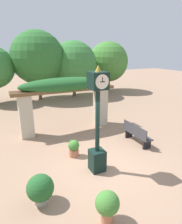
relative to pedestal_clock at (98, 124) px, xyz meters
The scene contains 8 objects.
ground_plane 1.75m from the pedestal_clock, 22.95° to the left, with size 60.00×60.00×0.00m, color #9E7A60.
pedestal_clock is the anchor object (origin of this frame).
pergola 3.97m from the pedestal_clock, 86.91° to the left, with size 5.19×1.21×2.76m.
potted_plant_near_left 2.55m from the pedestal_clock, 110.70° to the right, with size 0.60×0.60×0.85m.
potted_plant_near_right 2.58m from the pedestal_clock, 160.09° to the right, with size 0.75×0.75×0.86m.
potted_plant_far_left 1.89m from the pedestal_clock, 108.01° to the left, with size 0.44×0.44×0.69m.
park_bench 3.09m from the pedestal_clock, 23.90° to the left, with size 0.42×1.61×0.89m.
tree_line 11.80m from the pedestal_clock, 86.72° to the left, with size 18.05×4.98×5.58m.
Camera 1 is at (-3.02, -5.54, 4.06)m, focal length 32.00 mm.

